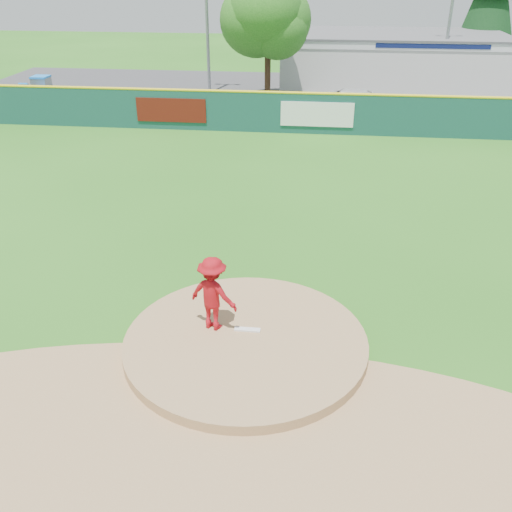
# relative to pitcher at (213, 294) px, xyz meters

# --- Properties ---
(ground) EXTENTS (120.00, 120.00, 0.00)m
(ground) POSITION_rel_pitcher_xyz_m (0.79, -0.36, -1.15)
(ground) COLOR #286B19
(ground) RESTS_ON ground
(pitchers_mound) EXTENTS (5.50, 5.50, 0.50)m
(pitchers_mound) POSITION_rel_pitcher_xyz_m (0.79, -0.36, -1.15)
(pitchers_mound) COLOR #9E774C
(pitchers_mound) RESTS_ON ground
(pitching_rubber) EXTENTS (0.60, 0.15, 0.04)m
(pitching_rubber) POSITION_rel_pitcher_xyz_m (0.79, -0.06, -0.88)
(pitching_rubber) COLOR white
(pitching_rubber) RESTS_ON pitchers_mound
(infield_dirt_arc) EXTENTS (15.40, 15.40, 0.01)m
(infield_dirt_arc) POSITION_rel_pitcher_xyz_m (0.79, -3.36, -1.14)
(infield_dirt_arc) COLOR #9E774C
(infield_dirt_arc) RESTS_ON ground
(parking_lot) EXTENTS (44.00, 16.00, 0.02)m
(parking_lot) POSITION_rel_pitcher_xyz_m (0.79, 26.64, -1.14)
(parking_lot) COLOR #38383A
(parking_lot) RESTS_ON ground
(pitcher) EXTENTS (1.32, 1.02, 1.79)m
(pitcher) POSITION_rel_pitcher_xyz_m (0.00, 0.00, 0.00)
(pitcher) COLOR #9E0D15
(pitcher) RESTS_ON pitchers_mound
(van) EXTENTS (5.46, 3.50, 1.40)m
(van) POSITION_rel_pitcher_xyz_m (4.32, 21.54, -0.42)
(van) COLOR silver
(van) RESTS_ON parking_lot
(pool_building_grp) EXTENTS (15.20, 8.20, 3.31)m
(pool_building_grp) POSITION_rel_pitcher_xyz_m (6.79, 31.63, 0.52)
(pool_building_grp) COLOR silver
(pool_building_grp) RESTS_ON ground
(fence_banners) EXTENTS (10.99, 0.04, 1.20)m
(fence_banners) POSITION_rel_pitcher_xyz_m (-1.74, 17.56, -0.15)
(fence_banners) COLOR #5A150C
(fence_banners) RESTS_ON ground
(playground_slide) EXTENTS (0.98, 2.75, 1.52)m
(playground_slide) POSITION_rel_pitcher_xyz_m (-14.93, 23.01, -0.38)
(playground_slide) COLOR #1B85ED
(playground_slide) RESTS_ON ground
(outfield_fence) EXTENTS (40.00, 0.14, 2.07)m
(outfield_fence) POSITION_rel_pitcher_xyz_m (0.79, 17.64, -0.06)
(outfield_fence) COLOR #15453F
(outfield_fence) RESTS_ON ground
(deciduous_tree) EXTENTS (5.60, 5.60, 7.36)m
(deciduous_tree) POSITION_rel_pitcher_xyz_m (-1.21, 24.64, 3.41)
(deciduous_tree) COLOR #382314
(deciduous_tree) RESTS_ON ground
(light_pole_right) EXTENTS (1.75, 0.25, 10.00)m
(light_pole_right) POSITION_rel_pitcher_xyz_m (9.79, 28.64, 4.40)
(light_pole_right) COLOR gray
(light_pole_right) RESTS_ON ground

